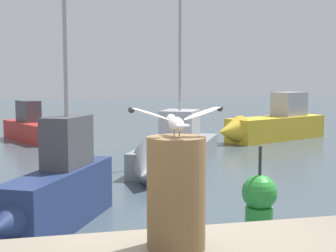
% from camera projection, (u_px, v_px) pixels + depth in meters
% --- Properties ---
extents(mooring_post, '(0.40, 0.40, 0.77)m').
position_uv_depth(mooring_post, '(176.00, 193.00, 3.17)').
color(mooring_post, brown).
rests_on(mooring_post, harbor_quay).
extents(seagull, '(0.66, 0.39, 0.21)m').
position_uv_depth(seagull, '(176.00, 120.00, 3.13)').
color(seagull, tan).
rests_on(seagull, mooring_post).
extents(boat_yellow, '(5.49, 3.39, 1.94)m').
position_uv_depth(boat_yellow, '(271.00, 125.00, 18.39)').
color(boat_yellow, yellow).
rests_on(boat_yellow, ground_plane).
extents(boat_grey, '(3.93, 5.83, 4.90)m').
position_uv_depth(boat_grey, '(171.00, 154.00, 12.25)').
color(boat_grey, gray).
rests_on(boat_grey, ground_plane).
extents(boat_navy, '(2.03, 3.21, 4.83)m').
position_uv_depth(boat_navy, '(58.00, 189.00, 7.33)').
color(boat_navy, navy).
rests_on(boat_navy, ground_plane).
extents(boat_red, '(2.72, 4.47, 1.63)m').
position_uv_depth(boat_red, '(36.00, 129.00, 17.92)').
color(boat_red, '#B72D28').
rests_on(boat_red, ground_plane).
extents(channel_buoy, '(0.56, 0.56, 1.33)m').
position_uv_depth(channel_buoy, '(259.00, 199.00, 7.38)').
color(channel_buoy, green).
rests_on(channel_buoy, ground_plane).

